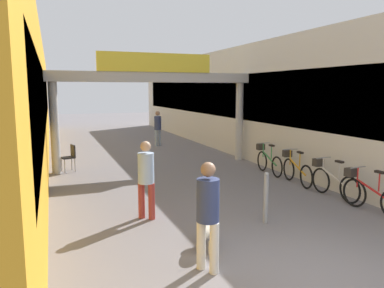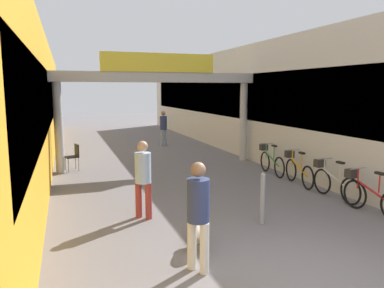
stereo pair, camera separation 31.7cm
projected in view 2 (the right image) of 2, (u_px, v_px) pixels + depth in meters
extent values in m
plane|color=slate|center=(308.00, 285.00, 5.26)|extent=(80.00, 80.00, 0.00)
cube|color=gold|center=(7.00, 104.00, 13.62)|extent=(3.00, 26.00, 4.42)
cube|color=black|center=(50.00, 97.00, 14.06)|extent=(0.04, 23.40, 1.77)
cube|color=beige|center=(257.00, 101.00, 16.87)|extent=(3.00, 26.00, 4.42)
cube|color=black|center=(227.00, 96.00, 16.37)|extent=(0.04, 23.40, 1.77)
cylinder|color=#B2B2B2|center=(58.00, 128.00, 12.21)|extent=(0.28, 0.28, 2.97)
cylinder|color=#B2B2B2|center=(243.00, 122.00, 14.35)|extent=(0.28, 0.28, 2.97)
cube|color=#B2B2B2|center=(158.00, 77.00, 13.04)|extent=(7.40, 0.44, 0.34)
cube|color=yellow|center=(159.00, 63.00, 12.78)|extent=(3.96, 0.10, 0.64)
cylinder|color=silver|center=(192.00, 244.00, 5.68)|extent=(0.19, 0.19, 0.78)
cylinder|color=silver|center=(204.00, 248.00, 5.53)|extent=(0.19, 0.19, 0.78)
cylinder|color=navy|center=(198.00, 200.00, 5.51)|extent=(0.47, 0.47, 0.64)
sphere|color=#8C664C|center=(198.00, 170.00, 5.44)|extent=(0.30, 0.30, 0.22)
cylinder|color=#99332D|center=(139.00, 200.00, 7.99)|extent=(0.20, 0.20, 0.77)
cylinder|color=#99332D|center=(149.00, 201.00, 7.90)|extent=(0.20, 0.20, 0.77)
cylinder|color=#A5BFE0|center=(143.00, 168.00, 7.84)|extent=(0.48, 0.48, 0.64)
sphere|color=tan|center=(143.00, 146.00, 7.77)|extent=(0.31, 0.31, 0.22)
cylinder|color=#8C9EB2|center=(165.00, 137.00, 18.29)|extent=(0.19, 0.19, 0.79)
cylinder|color=#8C9EB2|center=(162.00, 138.00, 18.11)|extent=(0.19, 0.19, 0.79)
cylinder|color=navy|center=(163.00, 123.00, 18.10)|extent=(0.47, 0.47, 0.65)
sphere|color=#8C664C|center=(163.00, 113.00, 18.03)|extent=(0.31, 0.31, 0.22)
ellipsoid|color=beige|center=(200.00, 229.00, 6.40)|extent=(0.60, 0.74, 0.27)
sphere|color=beige|center=(203.00, 217.00, 6.69)|extent=(0.32, 0.32, 0.23)
sphere|color=white|center=(202.00, 225.00, 6.60)|extent=(0.23, 0.23, 0.17)
cylinder|color=beige|center=(197.00, 237.00, 6.66)|extent=(0.10, 0.10, 0.22)
cylinder|color=beige|center=(207.00, 238.00, 6.62)|extent=(0.10, 0.10, 0.22)
cylinder|color=beige|center=(193.00, 247.00, 6.26)|extent=(0.10, 0.10, 0.22)
cylinder|color=beige|center=(203.00, 248.00, 6.22)|extent=(0.10, 0.10, 0.22)
torus|color=black|center=(355.00, 194.00, 8.60)|extent=(0.10, 0.67, 0.67)
cube|color=red|center=(374.00, 192.00, 8.11)|extent=(0.11, 0.94, 0.34)
cylinder|color=red|center=(379.00, 184.00, 7.97)|extent=(0.03, 0.03, 0.42)
cube|color=black|center=(380.00, 173.00, 7.93)|extent=(0.12, 0.23, 0.05)
cylinder|color=red|center=(358.00, 179.00, 8.49)|extent=(0.03, 0.03, 0.46)
cylinder|color=gray|center=(359.00, 168.00, 8.45)|extent=(0.46, 0.06, 0.03)
cube|color=#332D28|center=(351.00, 173.00, 8.66)|extent=(0.25, 0.22, 0.20)
torus|color=black|center=(322.00, 181.00, 9.79)|extent=(0.06, 0.67, 0.67)
torus|color=black|center=(351.00, 191.00, 8.84)|extent=(0.06, 0.67, 0.67)
cube|color=beige|center=(336.00, 179.00, 9.29)|extent=(0.05, 0.94, 0.34)
cylinder|color=beige|center=(340.00, 171.00, 9.15)|extent=(0.03, 0.03, 0.42)
cube|color=black|center=(340.00, 163.00, 9.11)|extent=(0.10, 0.22, 0.05)
cylinder|color=beige|center=(324.00, 168.00, 9.68)|extent=(0.03, 0.03, 0.46)
cylinder|color=gray|center=(325.00, 159.00, 9.65)|extent=(0.46, 0.03, 0.03)
cube|color=#332D28|center=(320.00, 163.00, 9.86)|extent=(0.24, 0.20, 0.20)
torus|color=black|center=(291.00, 170.00, 11.19)|extent=(0.14, 0.67, 0.67)
torus|color=black|center=(308.00, 178.00, 10.20)|extent=(0.14, 0.67, 0.67)
cube|color=gold|center=(299.00, 167.00, 10.67)|extent=(0.16, 0.94, 0.34)
cylinder|color=gold|center=(302.00, 161.00, 10.52)|extent=(0.04, 0.04, 0.42)
cube|color=black|center=(302.00, 153.00, 10.49)|extent=(0.13, 0.23, 0.05)
cylinder|color=gold|center=(292.00, 158.00, 11.08)|extent=(0.04, 0.04, 0.46)
cylinder|color=gray|center=(293.00, 150.00, 11.04)|extent=(0.46, 0.09, 0.03)
cube|color=#332D28|center=(289.00, 154.00, 11.26)|extent=(0.26, 0.23, 0.20)
torus|color=black|center=(265.00, 161.00, 12.51)|extent=(0.10, 0.67, 0.67)
torus|color=black|center=(279.00, 168.00, 11.54)|extent=(0.10, 0.67, 0.67)
cube|color=#338C4C|center=(272.00, 159.00, 12.00)|extent=(0.11, 0.94, 0.34)
cylinder|color=#338C4C|center=(274.00, 153.00, 11.85)|extent=(0.03, 0.03, 0.42)
cube|color=black|center=(274.00, 146.00, 11.82)|extent=(0.12, 0.23, 0.05)
cylinder|color=#338C4C|center=(266.00, 151.00, 12.40)|extent=(0.03, 0.03, 0.46)
cylinder|color=gray|center=(266.00, 143.00, 12.37)|extent=(0.46, 0.06, 0.03)
cube|color=#332D28|center=(264.00, 147.00, 12.58)|extent=(0.26, 0.22, 0.20)
cylinder|color=gray|center=(262.00, 200.00, 7.58)|extent=(0.10, 0.10, 0.99)
sphere|color=gray|center=(263.00, 175.00, 7.50)|extent=(0.10, 0.10, 0.10)
cylinder|color=gray|center=(68.00, 165.00, 12.40)|extent=(0.04, 0.04, 0.45)
cylinder|color=gray|center=(66.00, 164.00, 12.68)|extent=(0.04, 0.04, 0.45)
cylinder|color=gray|center=(79.00, 164.00, 12.59)|extent=(0.04, 0.04, 0.45)
cylinder|color=gray|center=(76.00, 163.00, 12.87)|extent=(0.04, 0.04, 0.45)
cube|color=black|center=(72.00, 157.00, 12.60)|extent=(0.49, 0.49, 0.04)
cube|color=black|center=(77.00, 150.00, 12.67)|extent=(0.14, 0.40, 0.40)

